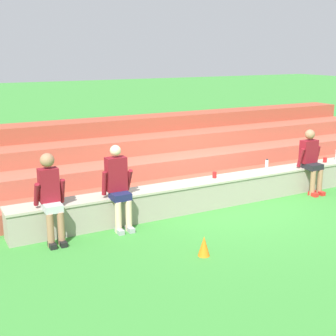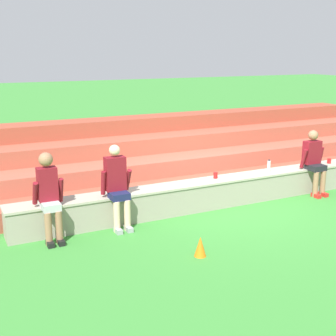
% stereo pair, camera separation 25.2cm
% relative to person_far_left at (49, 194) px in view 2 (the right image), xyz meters
% --- Properties ---
extents(ground_plane, '(80.00, 80.00, 0.00)m').
position_rel_person_far_left_xyz_m(ground_plane, '(3.60, 0.05, -0.78)').
color(ground_plane, '#388433').
extents(stone_seating_wall, '(8.61, 0.50, 0.55)m').
position_rel_person_far_left_xyz_m(stone_seating_wall, '(3.60, 0.27, -0.49)').
color(stone_seating_wall, gray).
rests_on(stone_seating_wall, ground).
extents(brick_bleachers, '(11.69, 3.11, 1.42)m').
position_rel_person_far_left_xyz_m(brick_bleachers, '(3.60, 2.58, -0.25)').
color(brick_bleachers, '#A34C38').
rests_on(brick_bleachers, ground).
extents(person_far_left, '(0.49, 0.55, 1.45)m').
position_rel_person_far_left_xyz_m(person_far_left, '(0.00, 0.00, 0.00)').
color(person_far_left, '#996B4C').
rests_on(person_far_left, ground).
extents(person_left_of_center, '(0.53, 0.54, 1.46)m').
position_rel_person_far_left_xyz_m(person_left_of_center, '(1.17, 0.05, -0.00)').
color(person_left_of_center, beige).
rests_on(person_left_of_center, ground).
extents(person_center, '(0.55, 0.54, 1.38)m').
position_rel_person_far_left_xyz_m(person_center, '(5.61, 0.02, -0.03)').
color(person_center, '#996B4C').
rests_on(person_center, ground).
extents(water_bottle_near_right, '(0.06, 0.06, 0.27)m').
position_rel_person_far_left_xyz_m(water_bottle_near_right, '(4.56, 0.22, -0.10)').
color(water_bottle_near_right, silver).
rests_on(water_bottle_near_right, stone_seating_wall).
extents(plastic_cup_left_end, '(0.08, 0.08, 0.12)m').
position_rel_person_far_left_xyz_m(plastic_cup_left_end, '(3.34, 0.33, -0.17)').
color(plastic_cup_left_end, red).
rests_on(plastic_cup_left_end, stone_seating_wall).
extents(plastic_cup_right_end, '(0.09, 0.09, 0.11)m').
position_rel_person_far_left_xyz_m(plastic_cup_right_end, '(6.29, 0.26, -0.18)').
color(plastic_cup_right_end, red).
rests_on(plastic_cup_right_end, stone_seating_wall).
extents(sports_cone, '(0.18, 0.18, 0.31)m').
position_rel_person_far_left_xyz_m(sports_cone, '(1.86, -1.62, -0.63)').
color(sports_cone, orange).
rests_on(sports_cone, ground).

